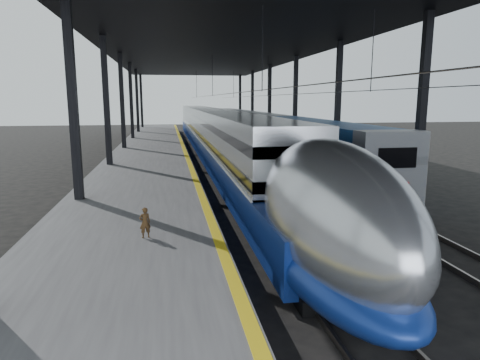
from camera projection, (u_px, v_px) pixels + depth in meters
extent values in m
plane|color=black|center=(235.00, 255.00, 14.23)|extent=(160.00, 160.00, 0.00)
cube|color=#4C4C4F|center=(149.00, 161.00, 32.93)|extent=(6.00, 80.00, 1.00)
cube|color=yellow|center=(186.00, 153.00, 33.31)|extent=(0.30, 80.00, 0.01)
cube|color=slate|center=(211.00, 164.00, 33.80)|extent=(0.08, 80.00, 0.16)
cube|color=slate|center=(229.00, 164.00, 34.04)|extent=(0.08, 80.00, 0.16)
cube|color=slate|center=(273.00, 163.00, 34.63)|extent=(0.08, 80.00, 0.16)
cube|color=slate|center=(290.00, 162.00, 34.87)|extent=(0.08, 80.00, 0.16)
cube|color=black|center=(74.00, 115.00, 17.28)|extent=(0.35, 0.35, 9.00)
cube|color=black|center=(422.00, 113.00, 19.84)|extent=(0.35, 0.35, 9.00)
cube|color=black|center=(107.00, 109.00, 26.97)|extent=(0.35, 0.35, 9.00)
cube|color=black|center=(338.00, 109.00, 29.53)|extent=(0.35, 0.35, 9.00)
cube|color=black|center=(122.00, 107.00, 36.66)|extent=(0.35, 0.35, 9.00)
cube|color=black|center=(295.00, 107.00, 39.22)|extent=(0.35, 0.35, 9.00)
cube|color=black|center=(131.00, 106.00, 46.35)|extent=(0.35, 0.35, 9.00)
cube|color=black|center=(270.00, 105.00, 48.91)|extent=(0.35, 0.35, 9.00)
cube|color=black|center=(137.00, 105.00, 56.04)|extent=(0.35, 0.35, 9.00)
cube|color=black|center=(252.00, 105.00, 58.60)|extent=(0.35, 0.35, 9.00)
cube|color=black|center=(142.00, 104.00, 65.73)|extent=(0.35, 0.35, 9.00)
cube|color=black|center=(240.00, 104.00, 68.29)|extent=(0.35, 0.35, 9.00)
cube|color=black|center=(218.00, 44.00, 32.22)|extent=(18.00, 75.00, 0.45)
cylinder|color=slate|center=(220.00, 95.00, 32.93)|extent=(0.03, 74.00, 0.03)
cylinder|color=slate|center=(282.00, 95.00, 33.76)|extent=(0.03, 74.00, 0.03)
cube|color=#ACAFB3|center=(209.00, 130.00, 41.61)|extent=(2.86, 57.00, 3.95)
cube|color=navy|center=(211.00, 144.00, 40.39)|extent=(2.94, 62.00, 1.53)
cube|color=silver|center=(209.00, 134.00, 41.69)|extent=(2.96, 57.00, 0.10)
cube|color=black|center=(209.00, 118.00, 41.40)|extent=(2.90, 57.00, 0.41)
cube|color=black|center=(209.00, 130.00, 41.61)|extent=(2.90, 57.00, 0.41)
ellipsoid|color=#ACAFB3|center=(329.00, 215.00, 11.12)|extent=(2.86, 8.40, 3.95)
ellipsoid|color=navy|center=(328.00, 257.00, 11.33)|extent=(2.94, 8.40, 1.68)
ellipsoid|color=black|center=(379.00, 211.00, 8.45)|extent=(1.48, 2.20, 0.89)
cube|color=black|center=(326.00, 284.00, 11.47)|extent=(2.17, 2.60, 0.40)
cube|color=black|center=(222.00, 165.00, 32.79)|extent=(2.17, 2.60, 0.40)
cube|color=navy|center=(319.00, 152.00, 26.05)|extent=(2.74, 18.00, 3.72)
cube|color=gray|center=(388.00, 176.00, 17.91)|extent=(2.79, 1.20, 3.77)
cube|color=black|center=(397.00, 158.00, 17.15)|extent=(1.66, 0.06, 0.83)
cube|color=#AC0D11|center=(395.00, 189.00, 17.39)|extent=(1.17, 0.06, 0.54)
cube|color=gray|center=(255.00, 131.00, 44.46)|extent=(2.74, 18.00, 3.72)
cube|color=gray|center=(229.00, 122.00, 62.87)|extent=(2.74, 18.00, 3.72)
cube|color=black|center=(361.00, 203.00, 20.56)|extent=(2.15, 2.40, 0.36)
cube|color=black|center=(261.00, 151.00, 41.88)|extent=(2.15, 2.40, 0.36)
imported|color=#462F17|center=(145.00, 223.00, 12.77)|extent=(0.39, 0.31, 0.94)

